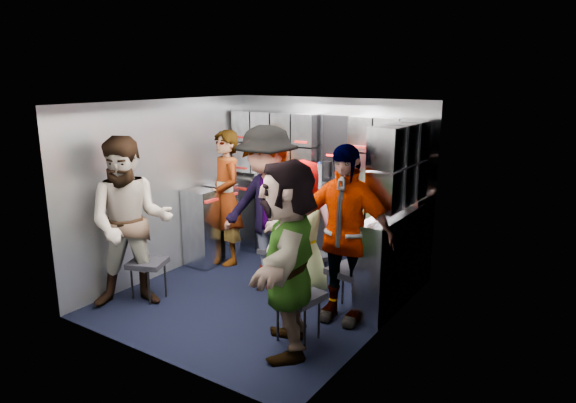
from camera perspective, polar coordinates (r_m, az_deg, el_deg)
The scene contains 29 objects.
floor at distance 5.74m, azimuth -3.10°, elevation -10.53°, with size 3.00×3.00×0.00m, color black.
wall_back at distance 6.62m, azimuth 4.53°, elevation 2.34°, with size 2.80×0.04×2.10m, color #969DA4.
wall_left at distance 6.31m, azimuth -13.50°, elevation 1.41°, with size 0.04×3.00×2.10m, color #969DA4.
wall_right at distance 4.72m, azimuth 10.55°, elevation -2.62°, with size 0.04×3.00×2.10m, color #969DA4.
ceiling at distance 5.23m, azimuth -3.40°, elevation 10.90°, with size 2.80×3.00×0.02m, color silver.
cart_bank_back at distance 6.58m, azimuth 3.55°, elevation -2.70°, with size 2.68×0.38×0.99m, color #91979F.
cart_bank_left at distance 6.69m, azimuth -8.51°, elevation -2.56°, with size 0.38×0.76×0.99m, color #91979F.
counter at distance 6.45m, azimuth 3.62°, elevation 1.73°, with size 2.68×0.42×0.03m, color #B4B7BC.
locker_bank_back at distance 6.42m, azimuth 3.95°, elevation 5.97°, with size 2.68×0.28×0.82m, color #91979F.
locker_bank_right at distance 5.31m, azimuth 12.25°, elevation 4.02°, with size 0.28×1.00×0.82m, color #91979F.
right_cabinet at distance 5.47m, azimuth 11.33°, elevation -6.39°, with size 0.28×1.20×1.00m, color #91979F.
coffee_niche at distance 6.39m, azimuth 5.62°, elevation 5.72°, with size 0.46×0.16×0.84m, color black, non-canonical shape.
red_latch_strip at distance 6.31m, azimuth 2.69°, elevation 0.21°, with size 2.60×0.02×0.03m, color #AD1B15.
jump_seat_near_left at distance 5.76m, azimuth -15.34°, elevation -6.81°, with size 0.47×0.46×0.43m.
jump_seat_mid_left at distance 6.01m, azimuth -1.26°, elevation -5.53°, with size 0.41×0.40×0.42m.
jump_seat_center at distance 5.77m, azimuth 2.49°, elevation -6.33°, with size 0.47×0.46×0.43m.
jump_seat_mid_right at distance 5.28m, azimuth 6.96°, elevation -7.93°, with size 0.46×0.45×0.47m.
jump_seat_near_right at distance 4.72m, azimuth 1.18°, elevation -10.68°, with size 0.44×0.42×0.46m.
attendant_standing at distance 6.55m, azimuth -6.92°, elevation 0.42°, with size 0.62×0.41×1.71m, color black.
attendant_arc_a at distance 5.50m, azimuth -17.08°, elevation -2.32°, with size 0.87×0.68×1.79m, color black.
attendant_arc_b at distance 5.71m, azimuth -2.32°, elevation -0.80°, with size 1.19×0.69×1.85m, color black.
attendant_arc_c at distance 5.50m, azimuth 1.57°, elevation -3.15°, with size 0.74×0.48×1.52m, color black.
attendant_arc_d at distance 4.97m, azimuth 6.18°, elevation -3.65°, with size 1.03×0.43×1.76m, color black.
attendant_arc_e at distance 4.41m, azimuth -0.05°, elevation -6.24°, with size 1.58×0.50×1.71m, color black.
bottle_left at distance 6.90m, azimuth -3.50°, elevation 3.81°, with size 0.07×0.07×0.27m, color white.
bottle_mid at distance 6.37m, azimuth 3.47°, elevation 2.97°, with size 0.07×0.07×0.27m, color white.
bottle_right at distance 6.25m, azimuth 5.58°, elevation 2.59°, with size 0.07×0.07×0.25m, color white.
cup_left at distance 6.59m, azimuth 0.44°, elevation 2.57°, with size 0.09×0.09×0.10m, color beige.
cup_right at distance 6.17m, azimuth 7.20°, elevation 1.69°, with size 0.08×0.08×0.10m, color beige.
Camera 1 is at (3.13, -4.18, 2.37)m, focal length 32.00 mm.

